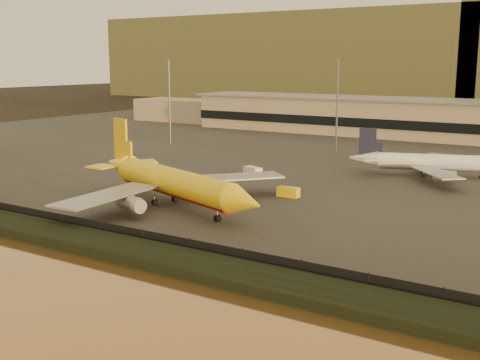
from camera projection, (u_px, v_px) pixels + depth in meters
The scene contains 10 objects.
ground at pixel (189, 223), 93.75m from camera, with size 900.00×900.00×0.00m, color black.
embankment at pixel (112, 247), 79.52m from camera, with size 320.00×7.00×1.40m, color black.
tarmac at pixel (389, 149), 172.52m from camera, with size 320.00×220.00×0.20m, color #2D2D2D.
perimeter_fence at pixel (132, 235), 82.72m from camera, with size 300.00×0.05×2.20m, color black.
terminal_building at pixel (378, 117), 204.27m from camera, with size 202.00×25.00×12.60m.
apron_light_masts at pixel (425, 100), 145.04m from camera, with size 152.20×12.20×25.40m.
dhl_cargo_jet at pixel (172, 183), 103.44m from camera, with size 45.23×43.03×13.87m.
white_narrowbody_jet at pixel (433, 163), 130.32m from camera, with size 34.71×32.97×10.23m.
gse_vehicle_yellow at pixel (288, 192), 111.17m from camera, with size 4.03×1.81×1.81m, color yellow.
gse_vehicle_white at pixel (253, 171), 131.58m from camera, with size 4.41×1.98×1.98m, color white.
Camera 1 is at (55.13, -72.40, 24.84)m, focal length 45.00 mm.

